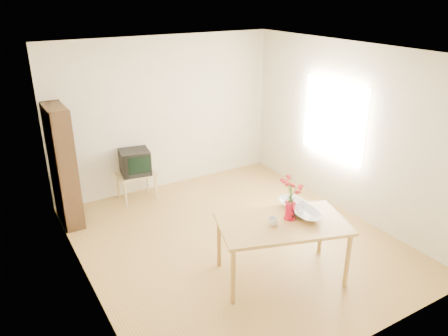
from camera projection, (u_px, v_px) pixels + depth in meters
room at (238, 154)px, 5.65m from camera, size 4.50×4.50×4.50m
table at (282, 228)px, 5.13m from camera, size 1.68×1.27×0.75m
tv_stand at (136, 177)px, 7.22m from camera, size 0.60×0.45×0.46m
bookshelf at (64, 170)px, 6.33m from camera, size 0.28×0.70×1.80m
pitcher at (290, 211)px, 5.15m from camera, size 0.14×0.21×0.21m
flowers at (291, 191)px, 5.05m from camera, size 0.24×0.24×0.34m
mug at (273, 222)px, 5.03m from camera, size 0.12×0.12×0.09m
bowl at (301, 196)px, 5.25m from camera, size 0.51×0.51×0.44m
teacup_a at (298, 200)px, 5.25m from camera, size 0.09×0.09×0.06m
teacup_b at (302, 198)px, 5.31m from camera, size 0.10×0.10×0.07m
television at (135, 161)px, 7.12m from camera, size 0.52×0.49×0.40m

